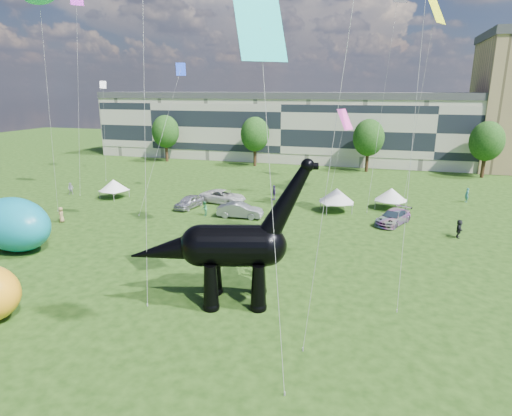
# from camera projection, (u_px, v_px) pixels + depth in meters

# --- Properties ---
(ground) EXTENTS (220.00, 220.00, 0.00)m
(ground) POSITION_uv_depth(u_px,v_px,m) (196.00, 316.00, 26.71)
(ground) COLOR #16330C
(ground) RESTS_ON ground
(terrace_row) EXTENTS (78.00, 11.00, 12.00)m
(terrace_row) POSITION_uv_depth(u_px,v_px,m) (287.00, 129.00, 84.55)
(terrace_row) COLOR beige
(terrace_row) RESTS_ON ground
(tree_far_left) EXTENTS (5.20, 5.20, 9.44)m
(tree_far_left) POSITION_uv_depth(u_px,v_px,m) (165.00, 129.00, 82.18)
(tree_far_left) COLOR #382314
(tree_far_left) RESTS_ON ground
(tree_mid_left) EXTENTS (5.20, 5.20, 9.44)m
(tree_mid_left) POSITION_uv_depth(u_px,v_px,m) (255.00, 131.00, 77.26)
(tree_mid_left) COLOR #382314
(tree_mid_left) RESTS_ON ground
(tree_mid_right) EXTENTS (5.20, 5.20, 9.44)m
(tree_mid_right) POSITION_uv_depth(u_px,v_px,m) (369.00, 135.00, 71.79)
(tree_mid_right) COLOR #382314
(tree_mid_right) RESTS_ON ground
(tree_far_right) EXTENTS (5.20, 5.20, 9.44)m
(tree_far_right) POSITION_uv_depth(u_px,v_px,m) (487.00, 138.00, 66.87)
(tree_far_right) COLOR #382314
(tree_far_right) RESTS_ON ground
(dinosaur_sculpture) EXTENTS (12.20, 5.01, 10.00)m
(dinosaur_sculpture) POSITION_uv_depth(u_px,v_px,m) (227.00, 248.00, 27.61)
(dinosaur_sculpture) COLOR black
(dinosaur_sculpture) RESTS_ON ground
(car_silver) EXTENTS (2.55, 4.71, 1.52)m
(car_silver) POSITION_uv_depth(u_px,v_px,m) (189.00, 202.00, 50.79)
(car_silver) COLOR silver
(car_silver) RESTS_ON ground
(car_grey) EXTENTS (5.09, 2.07, 1.64)m
(car_grey) POSITION_uv_depth(u_px,v_px,m) (240.00, 210.00, 46.99)
(car_grey) COLOR gray
(car_grey) RESTS_ON ground
(car_white) EXTENTS (6.19, 3.62, 1.62)m
(car_white) POSITION_uv_depth(u_px,v_px,m) (223.00, 197.00, 53.02)
(car_white) COLOR silver
(car_white) RESTS_ON ground
(car_dark) EXTENTS (4.17, 5.67, 1.53)m
(car_dark) POSITION_uv_depth(u_px,v_px,m) (393.00, 217.00, 44.69)
(car_dark) COLOR #595960
(car_dark) RESTS_ON ground
(gazebo_near) EXTENTS (5.12, 5.12, 2.75)m
(gazebo_near) POSITION_uv_depth(u_px,v_px,m) (337.00, 195.00, 48.99)
(gazebo_near) COLOR silver
(gazebo_near) RESTS_ON ground
(gazebo_far) EXTENTS (4.67, 4.67, 2.51)m
(gazebo_far) POSITION_uv_depth(u_px,v_px,m) (391.00, 194.00, 50.14)
(gazebo_far) COLOR white
(gazebo_far) RESTS_ON ground
(gazebo_left) EXTENTS (4.23, 4.23, 2.45)m
(gazebo_left) POSITION_uv_depth(u_px,v_px,m) (114.00, 185.00, 55.20)
(gazebo_left) COLOR white
(gazebo_left) RESTS_ON ground
(inflatable_teal) EXTENTS (8.37, 6.21, 4.71)m
(inflatable_teal) POSITION_uv_depth(u_px,v_px,m) (14.00, 224.00, 37.10)
(inflatable_teal) COLOR #0D849E
(inflatable_teal) RESTS_ON ground
(visitors) EXTENTS (51.09, 45.74, 1.88)m
(visitors) POSITION_uv_depth(u_px,v_px,m) (265.00, 222.00, 42.78)
(visitors) COLOR #26568D
(visitors) RESTS_ON ground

